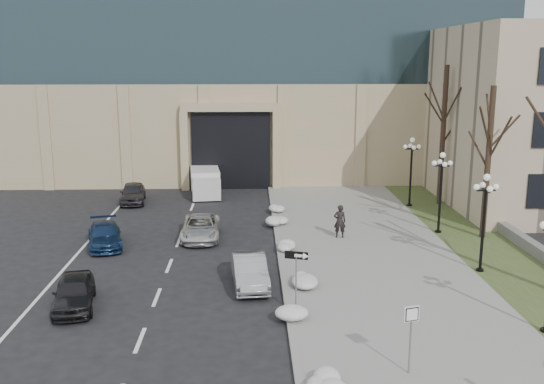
% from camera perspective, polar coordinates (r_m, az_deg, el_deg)
% --- Properties ---
extents(sidewalk, '(9.00, 40.00, 0.12)m').
position_cam_1_polar(sidewalk, '(30.48, 9.44, -6.55)').
color(sidewalk, gray).
rests_on(sidewalk, ground).
extents(curb, '(0.30, 40.00, 0.14)m').
position_cam_1_polar(curb, '(29.93, 0.91, -6.72)').
color(curb, gray).
rests_on(curb, ground).
extents(grass_strip, '(4.00, 40.00, 0.10)m').
position_cam_1_polar(grass_strip, '(32.39, 20.85, -6.09)').
color(grass_strip, '#384A25').
rests_on(grass_strip, ground).
extents(stone_wall, '(0.50, 30.00, 0.70)m').
position_cam_1_polar(stone_wall, '(34.84, 22.67, -4.44)').
color(stone_wall, slate).
rests_on(stone_wall, ground).
extents(car_a, '(2.26, 4.09, 1.32)m').
position_cam_1_polar(car_a, '(26.07, -18.15, -8.95)').
color(car_a, black).
rests_on(car_a, ground).
extents(car_b, '(1.83, 4.26, 1.37)m').
position_cam_1_polar(car_b, '(27.13, -2.12, -7.41)').
color(car_b, '#9C9EA3').
rests_on(car_b, ground).
extents(car_c, '(2.72, 4.48, 1.21)m').
position_cam_1_polar(car_c, '(33.87, -15.47, -3.93)').
color(car_c, navy).
rests_on(car_c, ground).
extents(car_d, '(2.21, 4.58, 1.26)m').
position_cam_1_polar(car_d, '(34.24, -6.73, -3.34)').
color(car_d, silver).
rests_on(car_d, ground).
extents(car_e, '(2.14, 4.27, 1.40)m').
position_cam_1_polar(car_e, '(43.50, -12.97, -0.08)').
color(car_e, '#313036').
rests_on(car_e, ground).
extents(pedestrian, '(0.69, 0.46, 1.87)m').
position_cam_1_polar(pedestrian, '(33.91, 6.40, -2.75)').
color(pedestrian, black).
rests_on(pedestrian, sidewalk).
extents(box_truck, '(2.68, 6.11, 1.88)m').
position_cam_1_polar(box_truck, '(45.54, -6.32, 0.99)').
color(box_truck, beige).
rests_on(box_truck, ground).
extents(one_way_sign, '(0.95, 0.44, 2.59)m').
position_cam_1_polar(one_way_sign, '(23.68, 2.67, -6.69)').
color(one_way_sign, slate).
rests_on(one_way_sign, ground).
extents(keep_sign, '(0.51, 0.17, 2.38)m').
position_cam_1_polar(keep_sign, '(19.83, 12.96, -12.13)').
color(keep_sign, slate).
rests_on(keep_sign, ground).
extents(snow_clump_c, '(1.10, 1.60, 0.36)m').
position_cam_1_polar(snow_clump_c, '(23.53, 2.35, -11.63)').
color(snow_clump_c, silver).
rests_on(snow_clump_c, sidewalk).
extents(snow_clump_d, '(1.10, 1.60, 0.36)m').
position_cam_1_polar(snow_clump_d, '(27.11, 2.52, -8.29)').
color(snow_clump_d, silver).
rests_on(snow_clump_d, sidewalk).
extents(snow_clump_e, '(1.10, 1.60, 0.36)m').
position_cam_1_polar(snow_clump_e, '(31.75, 1.03, -5.14)').
color(snow_clump_e, silver).
rests_on(snow_clump_e, sidewalk).
extents(snow_clump_f, '(1.10, 1.60, 0.36)m').
position_cam_1_polar(snow_clump_f, '(36.22, 0.68, -2.91)').
color(snow_clump_f, silver).
rests_on(snow_clump_f, sidewalk).
extents(snow_clump_g, '(1.10, 1.60, 0.36)m').
position_cam_1_polar(snow_clump_g, '(39.87, 0.30, -1.48)').
color(snow_clump_g, silver).
rests_on(snow_clump_g, sidewalk).
extents(lamppost_b, '(1.18, 1.18, 4.76)m').
position_cam_1_polar(lamppost_b, '(29.61, 19.37, -1.59)').
color(lamppost_b, black).
rests_on(lamppost_b, ground).
extents(lamppost_c, '(1.18, 1.18, 4.76)m').
position_cam_1_polar(lamppost_c, '(35.59, 15.63, 0.93)').
color(lamppost_c, black).
rests_on(lamppost_c, ground).
extents(lamppost_d, '(1.18, 1.18, 4.76)m').
position_cam_1_polar(lamppost_d, '(41.72, 12.98, 2.72)').
color(lamppost_d, black).
rests_on(lamppost_d, ground).
extents(tree_mid, '(3.20, 3.20, 8.50)m').
position_cam_1_polar(tree_mid, '(35.02, 19.80, 4.51)').
color(tree_mid, black).
rests_on(tree_mid, ground).
extents(tree_far, '(3.20, 3.20, 9.50)m').
position_cam_1_polar(tree_far, '(42.43, 15.90, 6.91)').
color(tree_far, black).
rests_on(tree_far, ground).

